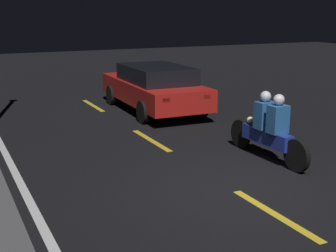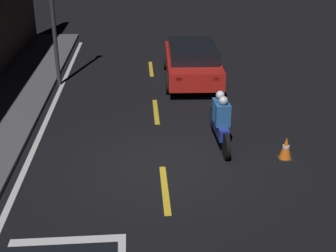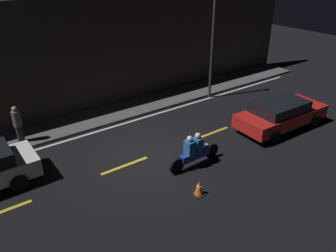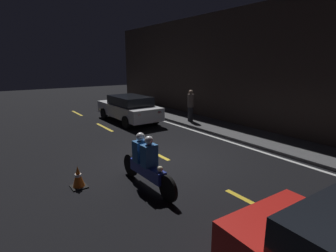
{
  "view_description": "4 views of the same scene",
  "coord_description": "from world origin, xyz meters",
  "px_view_note": "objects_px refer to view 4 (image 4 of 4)",
  "views": [
    {
      "loc": [
        -6.06,
        4.24,
        2.95
      ],
      "look_at": [
        1.61,
        0.49,
        0.82
      ],
      "focal_mm": 50.0,
      "sensor_mm": 36.0,
      "label": 1
    },
    {
      "loc": [
        -9.62,
        0.51,
        5.24
      ],
      "look_at": [
        0.57,
        -0.17,
        0.79
      ],
      "focal_mm": 50.0,
      "sensor_mm": 36.0,
      "label": 2
    },
    {
      "loc": [
        -5.75,
        -9.51,
        7.16
      ],
      "look_at": [
        1.22,
        0.24,
        0.96
      ],
      "focal_mm": 35.0,
      "sensor_mm": 36.0,
      "label": 3
    },
    {
      "loc": [
        6.54,
        -4.65,
        3.1
      ],
      "look_at": [
        -0.26,
        0.14,
        1.09
      ],
      "focal_mm": 28.0,
      "sensor_mm": 36.0,
      "label": 4
    }
  ],
  "objects_px": {
    "sedan_white": "(129,108)",
    "pedestrian": "(191,105)",
    "motorcycle": "(146,163)",
    "traffic_cone_near": "(78,177)"
  },
  "relations": [
    {
      "from": "sedan_white",
      "to": "pedestrian",
      "type": "bearing_deg",
      "value": -131.84
    },
    {
      "from": "traffic_cone_near",
      "to": "pedestrian",
      "type": "distance_m",
      "value": 8.11
    },
    {
      "from": "traffic_cone_near",
      "to": "motorcycle",
      "type": "bearing_deg",
      "value": 56.36
    },
    {
      "from": "sedan_white",
      "to": "motorcycle",
      "type": "xyz_separation_m",
      "value": [
        7.1,
        -3.12,
        -0.11
      ]
    },
    {
      "from": "sedan_white",
      "to": "traffic_cone_near",
      "type": "height_order",
      "value": "sedan_white"
    },
    {
      "from": "motorcycle",
      "to": "pedestrian",
      "type": "bearing_deg",
      "value": 130.14
    },
    {
      "from": "sedan_white",
      "to": "pedestrian",
      "type": "height_order",
      "value": "pedestrian"
    },
    {
      "from": "motorcycle",
      "to": "sedan_white",
      "type": "bearing_deg",
      "value": 155.05
    },
    {
      "from": "motorcycle",
      "to": "traffic_cone_near",
      "type": "bearing_deg",
      "value": -124.88
    },
    {
      "from": "motorcycle",
      "to": "traffic_cone_near",
      "type": "relative_size",
      "value": 4.16
    }
  ]
}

